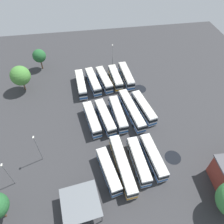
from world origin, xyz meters
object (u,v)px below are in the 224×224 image
Objects in this scene: bus_row0_slot3 at (122,165)px; maintenance_shelter at (80,203)px; bus_row1_slot4 at (92,119)px; bus_row2_slot2 at (104,80)px; bus_row0_slot2 at (138,161)px; tree_northeast at (39,56)px; bus_row1_slot2 at (118,114)px; bus_row2_slot3 at (93,81)px; bus_row2_slot0 at (126,76)px; bus_row1_slot3 at (105,117)px; tree_east_edge at (20,76)px; bus_row1_slot0 at (144,108)px; bus_row1_slot1 at (131,110)px; bus_row0_slot4 at (108,171)px; lamp_post_near_entrance at (38,148)px; bus_row2_slot4 at (81,84)px; bus_row0_slot1 at (153,157)px; lamp_post_mid_lot at (8,174)px; bus_row2_slot1 at (115,78)px.

maintenance_shelter is (-7.44, 9.87, 1.44)m from bus_row0_slot3.
bus_row2_slot2 is (16.67, -5.53, -0.00)m from bus_row1_slot4.
bus_row2_slot2 is at bearing -18.36° from bus_row1_slot4.
bus_row0_slot2 is 3.94m from bus_row0_slot3.
bus_row1_slot2 is at bearing -140.90° from tree_northeast.
bus_row2_slot0 is at bearing -83.02° from bus_row2_slot3.
tree_east_edge is at bearing 53.55° from bus_row1_slot3.
bus_row1_slot0 reaches higher than maintenance_shelter.
bus_row1_slot1 is 28.79m from maintenance_shelter.
bus_row0_slot2 is 0.78× the size of bus_row1_slot1.
bus_row0_slot4 is 35.26m from bus_row2_slot0.
bus_row1_slot2 is 16.37m from bus_row2_slot3.
bus_row0_slot3 is 19.67m from lamp_post_near_entrance.
bus_row1_slot2 is 1.00× the size of bus_row2_slot4.
bus_row1_slot4 is 16.33m from bus_row2_slot3.
tree_east_edge reaches higher than bus_row1_slot2.
lamp_post_mid_lot is at bearing 91.28° from bus_row0_slot1.
bus_row0_slot1 is at bearing -64.02° from maintenance_shelter.
bus_row0_slot1 and bus_row2_slot3 have the same top height.
bus_row0_slot1 is 16.21m from bus_row1_slot0.
lamp_post_near_entrance is (-26.37, 22.32, 3.04)m from bus_row2_slot1.
bus_row0_slot3 is 2.02× the size of tree_northeast.
bus_row1_slot4 is at bearing 8.08° from bus_row0_slot4.
bus_row0_slot2 is at bearing 173.36° from bus_row1_slot1.
tree_northeast is (11.28, 28.58, 3.35)m from bus_row2_slot0.
bus_row0_slot2 is 1.06× the size of bus_row0_slot4.
bus_row0_slot4 is at bearing -146.37° from tree_east_edge.
bus_row1_slot1 is at bearing 97.19° from bus_row1_slot0.
bus_row2_slot4 is (30.56, 7.76, -0.00)m from bus_row0_slot3.
bus_row2_slot3 is 1.00× the size of bus_row2_slot4.
tree_east_edge reaches higher than lamp_post_mid_lot.
bus_row0_slot2 is (-0.52, 3.65, 0.00)m from bus_row0_slot1.
bus_row0_slot1 is 0.77× the size of bus_row0_slot3.
bus_row2_slot2 is 40.37m from maintenance_shelter.
lamp_post_near_entrance is at bearing -47.05° from lamp_post_mid_lot.
tree_east_edge is (17.85, 20.20, 3.72)m from bus_row1_slot4.
bus_row1_slot3 is at bearing -146.35° from tree_northeast.
tree_northeast reaches higher than bus_row2_slot0.
bus_row1_slot0 and bus_row2_slot3 have the same top height.
bus_row0_slot1 and bus_row1_slot2 have the same top height.
bus_row2_slot0 is at bearing -6.47° from bus_row0_slot2.
bus_row1_slot0 is at bearing -82.03° from bus_row1_slot4.
bus_row1_slot2 is at bearing 7.91° from bus_row0_slot2.
bus_row1_slot0 and bus_row2_slot2 have the same top height.
bus_row1_slot4 is 19.44m from bus_row2_slot1.
lamp_post_near_entrance is (-9.33, 12.95, 3.04)m from bus_row1_slot4.
bus_row0_slot4 is 0.92× the size of bus_row1_slot0.
bus_row2_slot4 is (-2.09, 15.30, -0.00)m from bus_row2_slot0.
bus_row1_slot1 is 4.09m from bus_row1_slot2.
bus_row2_slot1 is at bearing -91.58° from tree_east_edge.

